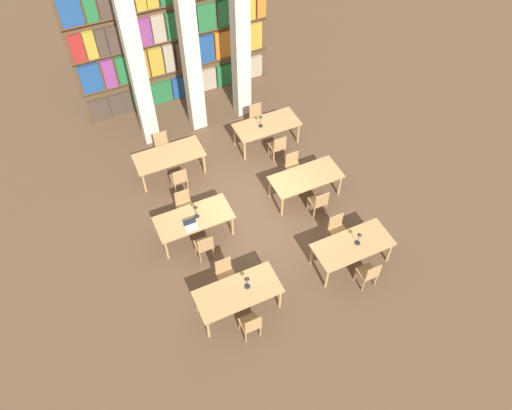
# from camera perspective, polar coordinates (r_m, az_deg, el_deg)

# --- Properties ---
(ground_plane) EXTENTS (40.00, 40.00, 0.00)m
(ground_plane) POSITION_cam_1_polar(r_m,az_deg,el_deg) (13.63, -0.44, -1.14)
(ground_plane) COLOR brown
(bookshelf_bank) EXTENTS (6.26, 0.35, 5.50)m
(bookshelf_bank) POSITION_cam_1_polar(r_m,az_deg,el_deg) (16.00, -9.64, 19.86)
(bookshelf_bank) COLOR brown
(bookshelf_bank) RESTS_ON ground_plane
(pillar_left) EXTENTS (0.45, 0.45, 6.00)m
(pillar_left) POSITION_cam_1_polar(r_m,az_deg,el_deg) (14.27, -13.79, 16.39)
(pillar_left) COLOR beige
(pillar_left) RESTS_ON ground_plane
(pillar_center) EXTENTS (0.45, 0.45, 6.00)m
(pillar_center) POSITION_cam_1_polar(r_m,az_deg,el_deg) (14.57, -7.71, 18.13)
(pillar_center) COLOR beige
(pillar_center) RESTS_ON ground_plane
(pillar_right) EXTENTS (0.45, 0.45, 6.00)m
(pillar_right) POSITION_cam_1_polar(r_m,az_deg,el_deg) (15.02, -1.83, 19.60)
(pillar_right) COLOR beige
(pillar_right) RESTS_ON ground_plane
(reading_table_0) EXTENTS (1.95, 0.90, 0.77)m
(reading_table_0) POSITION_cam_1_polar(r_m,az_deg,el_deg) (11.48, -2.08, -10.06)
(reading_table_0) COLOR tan
(reading_table_0) RESTS_ON ground_plane
(chair_0) EXTENTS (0.42, 0.40, 0.89)m
(chair_0) POSITION_cam_1_polar(r_m,az_deg,el_deg) (11.33, -0.58, -13.50)
(chair_0) COLOR tan
(chair_0) RESTS_ON ground_plane
(chair_1) EXTENTS (0.42, 0.40, 0.89)m
(chair_1) POSITION_cam_1_polar(r_m,az_deg,el_deg) (12.00, -3.53, -7.78)
(chair_1) COLOR tan
(chair_1) RESTS_ON ground_plane
(desk_lamp_0) EXTENTS (0.14, 0.14, 0.39)m
(desk_lamp_0) POSITION_cam_1_polar(r_m,az_deg,el_deg) (11.24, -1.01, -8.62)
(desk_lamp_0) COLOR #232328
(desk_lamp_0) RESTS_ON reading_table_0
(reading_table_1) EXTENTS (1.95, 0.90, 0.77)m
(reading_table_1) POSITION_cam_1_polar(r_m,az_deg,el_deg) (12.40, 10.97, -4.65)
(reading_table_1) COLOR tan
(reading_table_1) RESTS_ON ground_plane
(chair_2) EXTENTS (0.42, 0.40, 0.89)m
(chair_2) POSITION_cam_1_polar(r_m,az_deg,el_deg) (12.28, 12.79, -7.62)
(chair_2) COLOR tan
(chair_2) RESTS_ON ground_plane
(chair_3) EXTENTS (0.42, 0.40, 0.89)m
(chair_3) POSITION_cam_1_polar(r_m,az_deg,el_deg) (12.90, 9.26, -2.70)
(chair_3) COLOR tan
(chair_3) RESTS_ON ground_plane
(desk_lamp_1) EXTENTS (0.14, 0.14, 0.39)m
(desk_lamp_1) POSITION_cam_1_polar(r_m,az_deg,el_deg) (12.16, 11.70, -3.55)
(desk_lamp_1) COLOR #232328
(desk_lamp_1) RESTS_ON reading_table_1
(reading_table_2) EXTENTS (1.95, 0.90, 0.77)m
(reading_table_2) POSITION_cam_1_polar(r_m,az_deg,el_deg) (12.76, -7.12, -1.65)
(reading_table_2) COLOR tan
(reading_table_2) RESTS_ON ground_plane
(chair_4) EXTENTS (0.42, 0.40, 0.89)m
(chair_4) POSITION_cam_1_polar(r_m,az_deg,el_deg) (12.49, -5.92, -4.63)
(chair_4) COLOR tan
(chair_4) RESTS_ON ground_plane
(chair_5) EXTENTS (0.42, 0.40, 0.89)m
(chair_5) POSITION_cam_1_polar(r_m,az_deg,el_deg) (13.37, -8.19, 0.06)
(chair_5) COLOR tan
(chair_5) RESTS_ON ground_plane
(desk_lamp_2) EXTENTS (0.14, 0.14, 0.42)m
(desk_lamp_2) POSITION_cam_1_polar(r_m,az_deg,el_deg) (12.49, -6.90, -0.50)
(desk_lamp_2) COLOR #232328
(desk_lamp_2) RESTS_ON reading_table_2
(laptop) EXTENTS (0.32, 0.22, 0.21)m
(laptop) POSITION_cam_1_polar(r_m,az_deg,el_deg) (12.49, -7.44, -2.37)
(laptop) COLOR silver
(laptop) RESTS_ON reading_table_2
(reading_table_3) EXTENTS (1.95, 0.90, 0.77)m
(reading_table_3) POSITION_cam_1_polar(r_m,az_deg,el_deg) (13.65, 5.71, 3.02)
(reading_table_3) COLOR tan
(reading_table_3) RESTS_ON ground_plane
(chair_6) EXTENTS (0.42, 0.40, 0.89)m
(chair_6) POSITION_cam_1_polar(r_m,az_deg,el_deg) (13.40, 7.21, 0.38)
(chair_6) COLOR tan
(chair_6) RESTS_ON ground_plane
(chair_7) EXTENTS (0.42, 0.40, 0.89)m
(chair_7) POSITION_cam_1_polar(r_m,az_deg,el_deg) (14.23, 4.29, 4.47)
(chair_7) COLOR tan
(chair_7) RESTS_ON ground_plane
(reading_table_4) EXTENTS (1.95, 0.90, 0.77)m
(reading_table_4) POSITION_cam_1_polar(r_m,az_deg,el_deg) (14.38, -9.92, 5.45)
(reading_table_4) COLOR tan
(reading_table_4) RESTS_ON ground_plane
(chair_8) EXTENTS (0.42, 0.40, 0.89)m
(chair_8) POSITION_cam_1_polar(r_m,az_deg,el_deg) (14.02, -8.77, 3.01)
(chair_8) COLOR tan
(chair_8) RESTS_ON ground_plane
(chair_9) EXTENTS (0.42, 0.40, 0.89)m
(chair_9) POSITION_cam_1_polar(r_m,az_deg,el_deg) (15.04, -10.63, 6.71)
(chair_9) COLOR tan
(chair_9) RESTS_ON ground_plane
(reading_table_5) EXTENTS (1.95, 0.90, 0.77)m
(reading_table_5) POSITION_cam_1_polar(r_m,az_deg,el_deg) (15.12, 1.23, 8.99)
(reading_table_5) COLOR tan
(reading_table_5) RESTS_ON ground_plane
(chair_10) EXTENTS (0.42, 0.40, 0.89)m
(chair_10) POSITION_cam_1_polar(r_m,az_deg,el_deg) (14.78, 2.52, 6.73)
(chair_10) COLOR tan
(chair_10) RESTS_ON ground_plane
(chair_11) EXTENTS (0.42, 0.40, 0.89)m
(chair_11) POSITION_cam_1_polar(r_m,az_deg,el_deg) (15.75, 0.09, 10.06)
(chair_11) COLOR tan
(chair_11) RESTS_ON ground_plane
(desk_lamp_3) EXTENTS (0.14, 0.14, 0.41)m
(desk_lamp_3) POSITION_cam_1_polar(r_m,az_deg,el_deg) (14.82, 0.54, 9.80)
(desk_lamp_3) COLOR #232328
(desk_lamp_3) RESTS_ON reading_table_5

